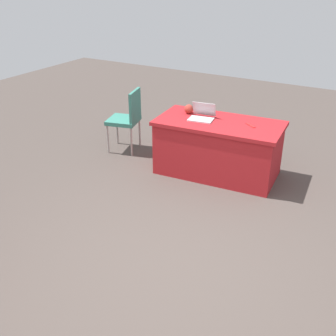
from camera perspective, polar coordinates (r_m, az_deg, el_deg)
name	(u,v)px	position (r m, az deg, el deg)	size (l,w,h in m)	color
ground_plane	(172,261)	(4.13, 0.63, -12.77)	(14.40, 14.40, 0.00)	#4C423D
table_foreground	(218,148)	(5.60, 6.97, 2.81)	(1.72, 0.95, 0.76)	#AD1E23
chair_near_front	(128,116)	(6.27, -5.66, 7.17)	(0.54, 0.54, 0.96)	#9E9993
laptop_silver	(202,116)	(5.53, 4.73, 7.20)	(0.36, 0.34, 0.21)	silver
yarn_ball	(189,109)	(5.73, 2.92, 8.21)	(0.13, 0.13, 0.13)	#B2382D
scissors_red	(250,125)	(5.39, 11.41, 5.85)	(0.18, 0.04, 0.01)	red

